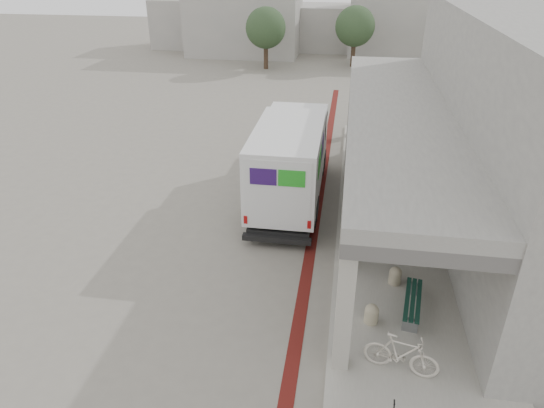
% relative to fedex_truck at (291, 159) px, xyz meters
% --- Properties ---
extents(ground, '(120.00, 120.00, 0.00)m').
position_rel_fedex_truck_xyz_m(ground, '(0.12, -4.91, -1.70)').
color(ground, slate).
rests_on(ground, ground).
extents(bike_lane_stripe, '(0.35, 40.00, 0.01)m').
position_rel_fedex_truck_xyz_m(bike_lane_stripe, '(1.12, -2.91, -1.70)').
color(bike_lane_stripe, '#531410').
rests_on(bike_lane_stripe, ground).
extents(sidewalk, '(4.40, 28.00, 0.12)m').
position_rel_fedex_truck_xyz_m(sidewalk, '(4.12, -4.91, -1.64)').
color(sidewalk, gray).
rests_on(sidewalk, ground).
extents(transit_building, '(7.60, 17.00, 7.00)m').
position_rel_fedex_truck_xyz_m(transit_building, '(6.95, -0.41, 1.70)').
color(transit_building, gray).
rests_on(transit_building, ground).
extents(distant_backdrop, '(28.00, 10.00, 6.50)m').
position_rel_fedex_truck_xyz_m(distant_backdrop, '(-2.72, 30.97, 1.00)').
color(distant_backdrop, gray).
rests_on(distant_backdrop, ground).
extents(tree_left, '(3.20, 3.20, 4.80)m').
position_rel_fedex_truck_xyz_m(tree_left, '(-4.88, 23.09, 1.48)').
color(tree_left, '#38281C').
rests_on(tree_left, ground).
extents(tree_mid, '(3.20, 3.20, 4.80)m').
position_rel_fedex_truck_xyz_m(tree_mid, '(2.12, 25.09, 1.48)').
color(tree_mid, '#38281C').
rests_on(tree_mid, ground).
extents(tree_right, '(3.20, 3.20, 4.80)m').
position_rel_fedex_truck_xyz_m(tree_right, '(10.12, 24.09, 1.48)').
color(tree_right, '#38281C').
rests_on(tree_right, ground).
extents(fedex_truck, '(2.38, 7.50, 3.19)m').
position_rel_fedex_truck_xyz_m(fedex_truck, '(0.00, 0.00, 0.00)').
color(fedex_truck, black).
rests_on(fedex_truck, ground).
extents(bench, '(0.68, 1.90, 0.44)m').
position_rel_fedex_truck_xyz_m(bench, '(4.04, -6.28, -1.27)').
color(bench, slate).
rests_on(bench, sidewalk).
extents(bollard_near, '(0.36, 0.36, 0.54)m').
position_rel_fedex_truck_xyz_m(bollard_near, '(3.68, -5.06, -1.31)').
color(bollard_near, gray).
rests_on(bollard_near, sidewalk).
extents(bollard_far, '(0.36, 0.36, 0.54)m').
position_rel_fedex_truck_xyz_m(bollard_far, '(2.97, -6.84, -1.31)').
color(bollard_far, tan).
rests_on(bollard_far, sidewalk).
extents(utility_cabinet, '(0.52, 0.62, 0.90)m').
position_rel_fedex_truck_xyz_m(utility_cabinet, '(4.42, -3.30, -1.13)').
color(utility_cabinet, slate).
rests_on(utility_cabinet, sidewalk).
extents(bicycle_cream, '(1.77, 0.85, 1.02)m').
position_rel_fedex_truck_xyz_m(bicycle_cream, '(3.57, -8.42, -1.07)').
color(bicycle_cream, beige).
rests_on(bicycle_cream, sidewalk).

